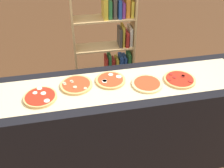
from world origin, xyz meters
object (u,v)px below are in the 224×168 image
pizza_mozzarella_0 (40,97)px  bookshelf (111,44)px  pizza_pepperoni_4 (180,79)px  pizza_mozzarella_2 (110,80)px  pizza_mushroom_1 (76,85)px  pizza_plain_3 (147,84)px

pizza_mozzarella_0 → bookshelf: (0.77, 1.12, -0.21)m
pizza_pepperoni_4 → pizza_mozzarella_2: bearing=169.6°
pizza_mozzarella_0 → pizza_mushroom_1: size_ratio=0.97×
pizza_mushroom_1 → pizza_mozzarella_2: size_ratio=1.05×
pizza_mozzarella_0 → pizza_plain_3: bearing=0.6°
pizza_mozzarella_0 → bookshelf: bearing=55.5°
pizza_mozzarella_0 → pizza_pepperoni_4: bearing=0.6°
pizza_mozzarella_2 → pizza_plain_3: (0.28, -0.11, -0.00)m
pizza_mushroom_1 → pizza_pepperoni_4: (0.84, -0.09, -0.00)m
pizza_mozzarella_0 → pizza_mozzarella_2: bearing=11.6°
bookshelf → pizza_mushroom_1: bearing=-115.8°
pizza_plain_3 → pizza_pepperoni_4: size_ratio=0.97×
pizza_mozzarella_2 → pizza_plain_3: pizza_mozzarella_2 is taller
pizza_mozzarella_2 → pizza_plain_3: bearing=-20.7°
pizza_mozzarella_0 → pizza_mozzarella_2: pizza_mozzarella_0 is taller
pizza_mozzarella_0 → pizza_mozzarella_2: size_ratio=1.02×
pizza_mushroom_1 → bookshelf: size_ratio=0.18×
pizza_pepperoni_4 → bookshelf: 1.18m
pizza_mushroom_1 → pizza_mozzarella_2: (0.28, 0.01, -0.00)m
pizza_mozzarella_0 → pizza_pepperoni_4: pizza_mozzarella_0 is taller
pizza_plain_3 → bookshelf: bookshelf is taller
pizza_pepperoni_4 → bookshelf: bearing=107.7°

